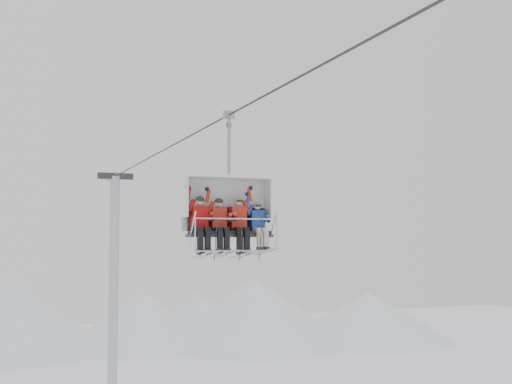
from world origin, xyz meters
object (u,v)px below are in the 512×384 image
object	(u,v)px
lift_tower_right	(113,309)
skier_center_right	(239,222)
chairlift_carrier	(227,206)
skier_center_left	(220,223)
skier_far_right	(258,225)
skier_far_left	(201,222)

from	to	relation	value
lift_tower_right	skier_center_right	size ratio (longest dim) A/B	7.80
lift_tower_right	chairlift_carrier	size ratio (longest dim) A/B	3.38
skier_center_right	lift_tower_right	bearing A→B (deg)	90.72
chairlift_carrier	skier_center_left	distance (m)	0.67
chairlift_carrier	skier_center_left	world-z (taller)	chairlift_carrier
lift_tower_right	skier_far_right	world-z (taller)	lift_tower_right
lift_tower_right	skier_center_left	world-z (taller)	lift_tower_right
skier_center_right	skier_far_right	world-z (taller)	skier_center_right
skier_far_left	skier_center_right	world-z (taller)	skier_center_right
chairlift_carrier	skier_far_left	size ratio (longest dim) A/B	2.32
skier_far_left	skier_center_left	world-z (taller)	skier_far_left
skier_center_left	skier_center_right	size ratio (longest dim) A/B	0.98
skier_center_left	lift_tower_right	bearing A→B (deg)	89.07
skier_far_left	skier_center_right	size ratio (longest dim) A/B	0.99
chairlift_carrier	skier_center_right	world-z (taller)	chairlift_carrier
skier_center_right	skier_far_right	bearing A→B (deg)	-1.72
skier_center_left	skier_far_right	bearing A→B (deg)	-0.57
chairlift_carrier	skier_center_right	xyz separation A→B (m)	(0.25, -0.30, -0.47)
skier_center_right	skier_far_right	size ratio (longest dim) A/B	1.02
skier_center_left	skier_center_right	bearing A→B (deg)	0.57
chairlift_carrier	skier_far_right	xyz separation A→B (m)	(0.83, -0.32, -0.54)
skier_far_left	skier_center_left	size ratio (longest dim) A/B	1.02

